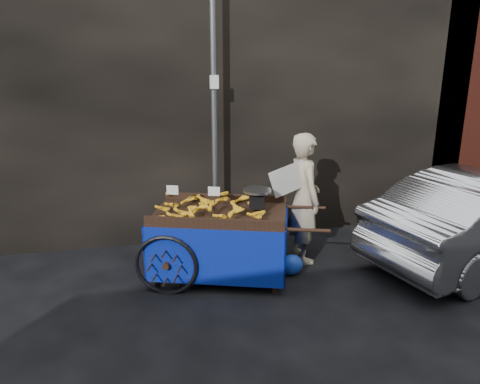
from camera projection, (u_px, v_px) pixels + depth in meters
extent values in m
plane|color=black|center=(210.00, 289.00, 5.74)|extent=(80.00, 80.00, 0.00)
cube|color=black|center=(117.00, 71.00, 7.24)|extent=(11.00, 2.00, 5.00)
cylinder|color=slate|center=(214.00, 111.00, 6.44)|extent=(0.08, 0.08, 4.00)
cube|color=white|center=(214.00, 82.00, 6.27)|extent=(0.12, 0.02, 0.18)
cube|color=black|center=(220.00, 215.00, 5.88)|extent=(1.89, 1.50, 0.06)
cube|color=black|center=(225.00, 198.00, 6.32)|extent=(1.58, 0.56, 0.10)
cube|color=black|center=(214.00, 223.00, 5.40)|extent=(1.58, 0.56, 0.10)
cube|color=black|center=(275.00, 261.00, 5.53)|extent=(0.07, 0.07, 0.83)
cube|color=black|center=(278.00, 235.00, 6.32)|extent=(0.07, 0.07, 0.83)
cylinder|color=black|center=(308.00, 230.00, 5.38)|extent=(0.50, 0.20, 0.04)
cylinder|color=black|center=(306.00, 207.00, 6.16)|extent=(0.50, 0.20, 0.04)
torus|color=black|center=(166.00, 266.00, 5.54)|extent=(0.75, 0.29, 0.77)
torus|color=black|center=(186.00, 231.00, 6.60)|extent=(0.75, 0.29, 0.77)
cylinder|color=black|center=(177.00, 247.00, 6.07)|extent=(0.42, 1.11, 0.05)
cube|color=#070F83|center=(214.00, 258.00, 5.48)|extent=(1.61, 0.56, 0.70)
cube|color=#070F83|center=(226.00, 226.00, 6.48)|extent=(1.61, 0.56, 0.70)
cube|color=#070F83|center=(157.00, 238.00, 6.07)|extent=(0.36, 1.02, 0.70)
cube|color=#070F83|center=(286.00, 243.00, 5.90)|extent=(0.36, 1.02, 0.70)
cube|color=black|center=(257.00, 201.00, 5.83)|extent=(0.22, 0.20, 0.17)
cylinder|color=silver|center=(257.00, 190.00, 5.79)|extent=(0.44, 0.44, 0.03)
cube|color=white|center=(172.00, 190.00, 5.73)|extent=(0.14, 0.06, 0.11)
cube|color=white|center=(214.00, 191.00, 5.68)|extent=(0.14, 0.06, 0.11)
imported|color=tan|center=(304.00, 198.00, 6.33)|extent=(0.48, 0.68, 1.78)
cube|color=silver|center=(289.00, 179.00, 6.10)|extent=(0.59, 0.05, 0.50)
ellipsoid|color=blue|center=(292.00, 265.00, 6.07)|extent=(0.30, 0.24, 0.27)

